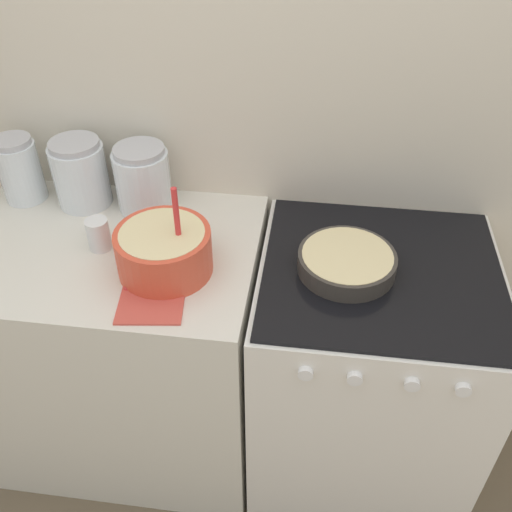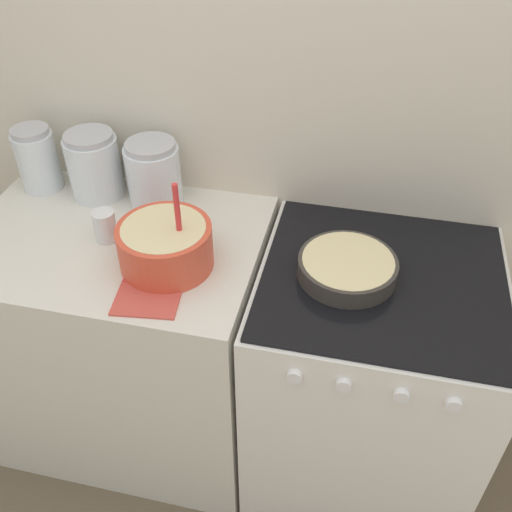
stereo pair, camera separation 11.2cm
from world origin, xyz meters
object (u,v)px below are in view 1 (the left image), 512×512
(baking_pan, at_px, (347,262))
(storage_jar_middle, at_px, (81,177))
(tin_can, at_px, (98,234))
(stove, at_px, (363,373))
(mixing_bowl, at_px, (164,249))
(storage_jar_right, at_px, (143,182))
(storage_jar_left, at_px, (21,173))

(baking_pan, bearing_deg, storage_jar_middle, 164.54)
(storage_jar_middle, xyz_separation_m, tin_can, (0.13, -0.23, -0.05))
(stove, height_order, mixing_bowl, mixing_bowl)
(baking_pan, distance_m, storage_jar_middle, 0.89)
(stove, xyz_separation_m, storage_jar_middle, (-0.96, 0.22, 0.56))
(storage_jar_middle, relative_size, storage_jar_right, 1.03)
(mixing_bowl, xyz_separation_m, storage_jar_middle, (-0.35, 0.30, 0.02))
(baking_pan, bearing_deg, mixing_bowl, -172.74)
(stove, relative_size, storage_jar_left, 4.23)
(storage_jar_left, bearing_deg, mixing_bowl, -28.53)
(mixing_bowl, height_order, baking_pan, mixing_bowl)
(storage_jar_middle, bearing_deg, baking_pan, -15.46)
(mixing_bowl, relative_size, storage_jar_middle, 1.25)
(storage_jar_left, xyz_separation_m, storage_jar_middle, (0.21, 0.00, 0.00))
(stove, distance_m, tin_can, 0.98)
(mixing_bowl, height_order, tin_can, mixing_bowl)
(storage_jar_left, xyz_separation_m, tin_can, (0.34, -0.23, -0.04))
(baking_pan, bearing_deg, stove, 8.31)
(stove, height_order, storage_jar_left, storage_jar_left)
(mixing_bowl, bearing_deg, storage_jar_middle, 139.21)
(tin_can, bearing_deg, stove, 0.50)
(stove, distance_m, storage_jar_right, 0.96)
(mixing_bowl, distance_m, baking_pan, 0.52)
(stove, height_order, storage_jar_middle, storage_jar_middle)
(tin_can, bearing_deg, storage_jar_middle, 119.78)
(storage_jar_left, relative_size, tin_can, 2.21)
(stove, xyz_separation_m, storage_jar_right, (-0.76, 0.22, 0.55))
(stove, distance_m, mixing_bowl, 0.82)
(stove, height_order, storage_jar_right, storage_jar_right)
(storage_jar_right, xyz_separation_m, tin_can, (-0.07, -0.23, -0.04))
(storage_jar_middle, relative_size, tin_can, 2.26)
(tin_can, bearing_deg, mixing_bowl, -18.38)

